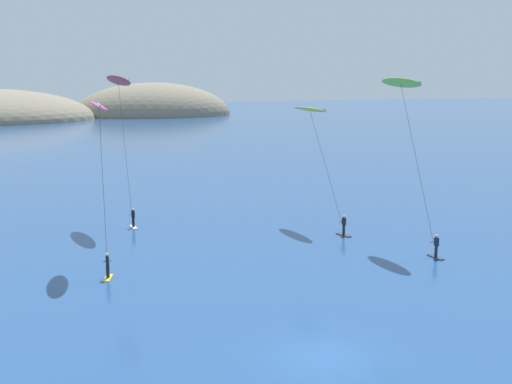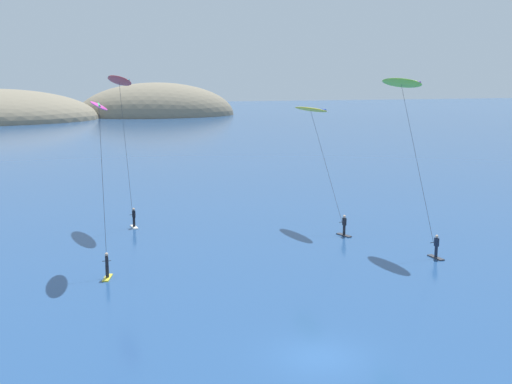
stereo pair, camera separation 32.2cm
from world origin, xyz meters
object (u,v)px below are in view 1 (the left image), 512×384
kitesurfer_yellow (313,120)px  kitesurfer_magenta (100,121)px  kitesurfer_lime (404,97)px  kitesurfer_red (119,90)px

kitesurfer_yellow → kitesurfer_magenta: kitesurfer_magenta is taller
kitesurfer_yellow → kitesurfer_lime: 9.60m
kitesurfer_yellow → kitesurfer_lime: (3.75, -8.57, 2.18)m
kitesurfer_lime → kitesurfer_red: bearing=144.3°
kitesurfer_yellow → kitesurfer_magenta: bearing=-159.5°
kitesurfer_lime → kitesurfer_magenta: (-22.25, 1.65, -1.48)m
kitesurfer_lime → kitesurfer_magenta: kitesurfer_lime is taller
kitesurfer_red → kitesurfer_magenta: kitesurfer_red is taller
kitesurfer_red → kitesurfer_lime: 24.10m
kitesurfer_lime → kitesurfer_magenta: bearing=175.8°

